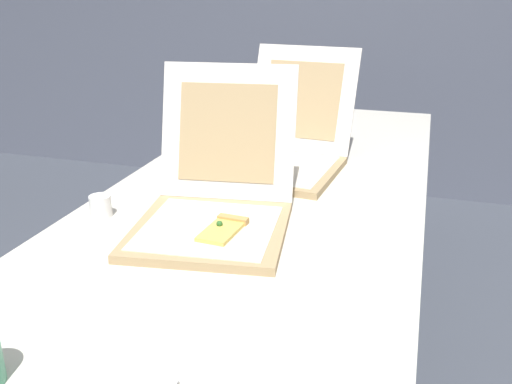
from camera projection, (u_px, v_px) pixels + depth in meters
table at (267, 203)px, 1.71m from camera, size 0.93×2.39×0.75m
pizza_box_front at (214, 206)px, 1.43m from camera, size 0.44×0.54×0.38m
pizza_box_middle at (284, 152)px, 1.87m from camera, size 0.42×0.54×0.38m
cup_white_mid at (182, 164)px, 1.83m from camera, size 0.06×0.06×0.06m
cup_white_near_left at (101, 206)px, 1.50m from camera, size 0.06×0.06×0.06m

